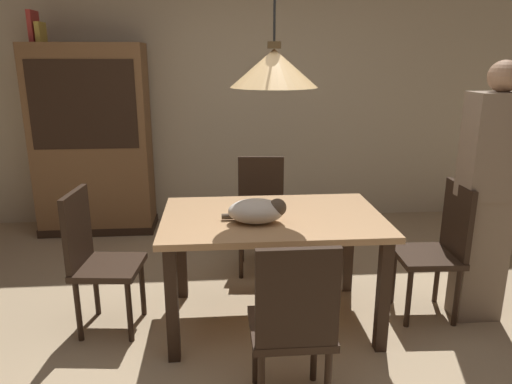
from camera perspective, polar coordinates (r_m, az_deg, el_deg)
The scene contains 13 objects.
ground at distance 3.00m, azimuth -0.18°, elevation -19.21°, with size 10.00×10.00×0.00m, color tan.
back_wall at distance 5.11m, azimuth -2.58°, elevation 12.77°, with size 6.40×0.10×2.90m, color beige.
dining_table at distance 3.08m, azimuth 1.96°, elevation -4.58°, with size 1.40×0.90×0.75m.
chair_far_back at distance 3.95m, azimuth 0.59°, elevation -2.01°, with size 0.43×0.43×0.93m.
chair_right_side at distance 3.44m, azimuth 21.06°, elevation -5.90°, with size 0.42×0.42×0.93m.
chair_near_front at distance 2.36m, azimuth 4.46°, elevation -15.20°, with size 0.40×0.40×0.93m.
chair_left_side at distance 3.22m, azimuth -18.60°, elevation -7.15°, with size 0.44×0.44×0.93m.
cat_sleeping at distance 2.89m, azimuth 0.23°, elevation -2.26°, with size 0.39×0.23×0.16m.
pendant_lamp at distance 2.89m, azimuth 2.16°, elevation 14.61°, with size 0.52×0.52×1.30m.
hutch_bookcase at distance 4.99m, azimuth -18.90°, elevation 5.39°, with size 1.12×0.45×1.85m.
book_red_tall at distance 5.06m, azimuth -25.01°, elevation 17.47°, with size 0.04×0.22×0.28m, color #B73833.
book_yellow_short at distance 5.04m, azimuth -24.31°, elevation 16.99°, with size 0.04×0.20×0.18m, color gold.
person_standing at distance 3.42m, azimuth 25.96°, elevation -0.36°, with size 0.36×0.22×1.71m.
Camera 1 is at (-0.19, -2.45, 1.73)m, focal length 33.50 mm.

